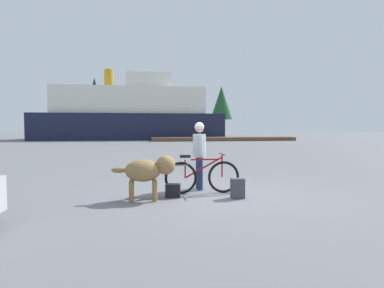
{
  "coord_description": "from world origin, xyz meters",
  "views": [
    {
      "loc": [
        -1.48,
        -6.95,
        1.55
      ],
      "look_at": [
        -0.21,
        1.88,
        1.06
      ],
      "focal_mm": 29.25,
      "sensor_mm": 36.0,
      "label": 1
    }
  ],
  "objects_px": {
    "ferry_boat": "(132,115)",
    "backpack": "(238,188)",
    "person_cyclist": "(199,149)",
    "handbag_pannier": "(173,191)",
    "dog": "(148,170)",
    "bicycle": "(202,176)"
  },
  "relations": [
    {
      "from": "dog",
      "to": "backpack",
      "type": "distance_m",
      "value": 1.97
    },
    {
      "from": "bicycle",
      "to": "handbag_pannier",
      "type": "height_order",
      "value": "bicycle"
    },
    {
      "from": "backpack",
      "to": "person_cyclist",
      "type": "bearing_deg",
      "value": 121.36
    },
    {
      "from": "bicycle",
      "to": "ferry_boat",
      "type": "relative_size",
      "value": 0.08
    },
    {
      "from": "ferry_boat",
      "to": "backpack",
      "type": "bearing_deg",
      "value": -83.5
    },
    {
      "from": "handbag_pannier",
      "to": "ferry_boat",
      "type": "bearing_deg",
      "value": 94.23
    },
    {
      "from": "backpack",
      "to": "ferry_boat",
      "type": "distance_m",
      "value": 34.41
    },
    {
      "from": "bicycle",
      "to": "dog",
      "type": "distance_m",
      "value": 1.35
    },
    {
      "from": "person_cyclist",
      "to": "handbag_pannier",
      "type": "bearing_deg",
      "value": -131.88
    },
    {
      "from": "bicycle",
      "to": "backpack",
      "type": "distance_m",
      "value": 0.93
    },
    {
      "from": "person_cyclist",
      "to": "backpack",
      "type": "bearing_deg",
      "value": -58.64
    },
    {
      "from": "bicycle",
      "to": "person_cyclist",
      "type": "bearing_deg",
      "value": 87.66
    },
    {
      "from": "bicycle",
      "to": "person_cyclist",
      "type": "relative_size",
      "value": 1.05
    },
    {
      "from": "person_cyclist",
      "to": "backpack",
      "type": "relative_size",
      "value": 3.85
    },
    {
      "from": "ferry_boat",
      "to": "handbag_pannier",
      "type": "bearing_deg",
      "value": -85.77
    },
    {
      "from": "bicycle",
      "to": "handbag_pannier",
      "type": "bearing_deg",
      "value": -156.17
    },
    {
      "from": "dog",
      "to": "ferry_boat",
      "type": "distance_m",
      "value": 34.12
    },
    {
      "from": "person_cyclist",
      "to": "ferry_boat",
      "type": "bearing_deg",
      "value": 95.57
    },
    {
      "from": "ferry_boat",
      "to": "bicycle",
      "type": "bearing_deg",
      "value": -84.54
    },
    {
      "from": "person_cyclist",
      "to": "dog",
      "type": "xyz_separation_m",
      "value": [
        -1.26,
        -0.99,
        -0.36
      ]
    },
    {
      "from": "handbag_pannier",
      "to": "ferry_boat",
      "type": "distance_m",
      "value": 34.01
    },
    {
      "from": "person_cyclist",
      "to": "dog",
      "type": "bearing_deg",
      "value": -141.83
    }
  ]
}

